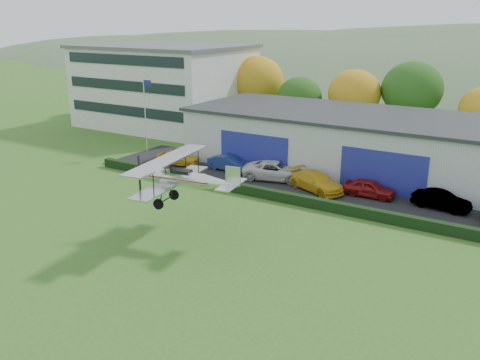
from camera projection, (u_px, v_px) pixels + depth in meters
The scene contains 15 objects.
ground at pixel (157, 297), 26.36m from camera, with size 300.00×300.00×0.00m, color #336B22.
apron at pixel (353, 193), 41.90m from camera, with size 48.00×9.00×0.05m, color black.
hedge at pixel (331, 206), 37.89m from camera, with size 46.00×0.60×0.80m, color black.
hangar at pixel (403, 147), 45.77m from camera, with size 40.60×12.60×5.30m.
office_block at pixel (165, 85), 67.16m from camera, with size 20.60×15.60×10.40m.
flagpole at pixel (146, 108), 52.69m from camera, with size 1.05×0.10×8.00m.
tree_belt at pixel (398, 94), 57.21m from camera, with size 75.70×13.22×10.12m.
distant_hills at pixel (468, 116), 146.16m from camera, with size 430.00×196.00×56.00m.
car_0 at pixel (179, 158), 49.56m from camera, with size 1.70×4.22×1.44m, color gold.
car_1 at pixel (230, 163), 47.73m from camera, with size 1.51×4.34×1.43m, color navy.
car_2 at pixel (276, 171), 45.05m from camera, with size 2.66×5.77×1.60m, color silver.
car_3 at pixel (316, 181), 42.25m from camera, with size 2.13×5.25×1.52m, color gold.
car_4 at pixel (370, 188), 40.79m from camera, with size 1.65×4.10×1.40m, color maroon.
car_5 at pixel (441, 200), 38.11m from camera, with size 1.46×4.18×1.38m, color gray.
biplane at pixel (183, 177), 32.23m from camera, with size 7.27×8.32×3.10m.
Camera 1 is at (15.86, -17.59, 13.74)m, focal length 38.34 mm.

